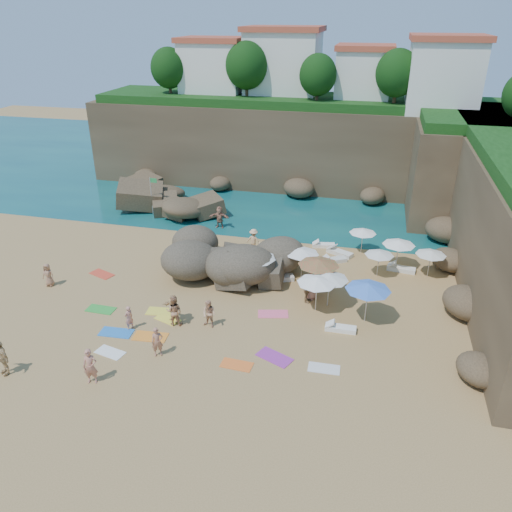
% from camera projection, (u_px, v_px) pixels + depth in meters
% --- Properties ---
extents(ground, '(120.00, 120.00, 0.00)m').
position_uv_depth(ground, '(213.00, 302.00, 31.00)').
color(ground, tan).
rests_on(ground, ground).
extents(seawater, '(120.00, 120.00, 0.00)m').
position_uv_depth(seawater, '(294.00, 169.00, 57.17)').
color(seawater, '#0C4751').
rests_on(seawater, ground).
extents(cliff_back, '(44.00, 8.00, 8.00)m').
position_uv_depth(cliff_back, '(307.00, 146.00, 50.62)').
color(cliff_back, brown).
rests_on(cliff_back, ground).
extents(cliff_corner, '(10.00, 12.00, 8.00)m').
position_uv_depth(cliff_corner, '(471.00, 169.00, 43.10)').
color(cliff_corner, brown).
rests_on(cliff_corner, ground).
extents(rock_promontory, '(12.00, 7.00, 2.00)m').
position_uv_depth(rock_promontory, '(155.00, 202.00, 47.27)').
color(rock_promontory, brown).
rests_on(rock_promontory, ground).
extents(clifftop_buildings, '(28.48, 9.48, 7.00)m').
position_uv_depth(clifftop_buildings, '(321.00, 69.00, 47.92)').
color(clifftop_buildings, white).
rests_on(clifftop_buildings, cliff_back).
extents(clifftop_trees, '(35.60, 23.82, 4.40)m').
position_uv_depth(clifftop_trees, '(334.00, 77.00, 42.05)').
color(clifftop_trees, '#11380F').
rests_on(clifftop_trees, ground).
extents(marina_masts, '(3.10, 0.10, 6.00)m').
position_uv_depth(marina_masts, '(158.00, 135.00, 59.32)').
color(marina_masts, white).
rests_on(marina_masts, ground).
extents(rock_outcrop, '(7.40, 5.71, 2.86)m').
position_uv_depth(rock_outcrop, '(229.00, 273.00, 34.51)').
color(rock_outcrop, brown).
rests_on(rock_outcrop, ground).
extents(flag_pole, '(0.67, 0.07, 3.43)m').
position_uv_depth(flag_pole, '(152.00, 191.00, 43.43)').
color(flag_pole, silver).
rests_on(flag_pole, ground).
extents(parasol_0, '(2.25, 2.25, 2.13)m').
position_uv_depth(parasol_0, '(302.00, 251.00, 33.06)').
color(parasol_0, silver).
rests_on(parasol_0, ground).
extents(parasol_1, '(1.96, 1.96, 1.85)m').
position_uv_depth(parasol_1, '(379.00, 253.00, 33.40)').
color(parasol_1, silver).
rests_on(parasol_1, ground).
extents(parasol_2, '(1.99, 1.99, 1.88)m').
position_uv_depth(parasol_2, '(363.00, 231.00, 36.65)').
color(parasol_2, silver).
rests_on(parasol_2, ground).
extents(parasol_4, '(2.25, 2.25, 2.13)m').
position_uv_depth(parasol_4, '(399.00, 243.00, 34.30)').
color(parasol_4, silver).
rests_on(parasol_4, ground).
extents(parasol_5, '(2.54, 2.54, 2.40)m').
position_uv_depth(parasol_5, '(256.00, 256.00, 31.92)').
color(parasol_5, silver).
rests_on(parasol_5, ground).
extents(parasol_6, '(2.61, 2.61, 2.46)m').
position_uv_depth(parasol_6, '(319.00, 262.00, 30.93)').
color(parasol_6, silver).
rests_on(parasol_6, ground).
extents(parasol_7, '(2.04, 2.04, 1.93)m').
position_uv_depth(parasol_7, '(431.00, 253.00, 33.28)').
color(parasol_7, silver).
rests_on(parasol_7, ground).
extents(parasol_8, '(2.32, 2.32, 2.20)m').
position_uv_depth(parasol_8, '(329.00, 277.00, 29.76)').
color(parasol_8, silver).
rests_on(parasol_8, ground).
extents(parasol_9, '(2.40, 2.40, 2.27)m').
position_uv_depth(parasol_9, '(317.00, 280.00, 29.26)').
color(parasol_9, silver).
rests_on(parasol_9, ground).
extents(parasol_10, '(2.62, 2.62, 2.48)m').
position_uv_depth(parasol_10, '(368.00, 287.00, 28.15)').
color(parasol_10, silver).
rests_on(parasol_10, ground).
extents(lounger_0, '(1.78, 0.89, 0.27)m').
position_uv_depth(lounger_0, '(324.00, 245.00, 38.23)').
color(lounger_0, white).
rests_on(lounger_0, ground).
extents(lounger_1, '(2.06, 1.50, 0.31)m').
position_uv_depth(lounger_1, '(340.00, 253.00, 36.99)').
color(lounger_1, white).
rests_on(lounger_1, ground).
extents(lounger_2, '(1.96, 1.50, 0.30)m').
position_uv_depth(lounger_2, '(333.00, 260.00, 35.86)').
color(lounger_2, silver).
rests_on(lounger_2, ground).
extents(lounger_3, '(2.15, 1.38, 0.32)m').
position_uv_depth(lounger_3, '(279.00, 278.00, 33.46)').
color(lounger_3, silver).
rests_on(lounger_3, ground).
extents(lounger_4, '(1.98, 0.88, 0.30)m').
position_uv_depth(lounger_4, '(401.00, 269.00, 34.67)').
color(lounger_4, white).
rests_on(lounger_4, ground).
extents(lounger_5, '(1.74, 0.59, 0.27)m').
position_uv_depth(lounger_5, '(341.00, 328.00, 28.19)').
color(lounger_5, white).
rests_on(lounger_5, ground).
extents(towel_0, '(1.91, 1.04, 0.03)m').
position_uv_depth(towel_0, '(116.00, 333.00, 28.04)').
color(towel_0, blue).
rests_on(towel_0, ground).
extents(towel_2, '(1.96, 1.10, 0.03)m').
position_uv_depth(towel_2, '(150.00, 337.00, 27.69)').
color(towel_2, orange).
rests_on(towel_2, ground).
extents(towel_4, '(1.89, 1.10, 0.03)m').
position_uv_depth(towel_4, '(162.00, 312.00, 30.00)').
color(towel_4, yellow).
rests_on(towel_4, ground).
extents(towel_5, '(1.72, 1.13, 0.03)m').
position_uv_depth(towel_5, '(110.00, 352.00, 26.41)').
color(towel_5, white).
rests_on(towel_5, ground).
extents(towel_6, '(2.10, 1.63, 0.03)m').
position_uv_depth(towel_6, '(274.00, 357.00, 26.04)').
color(towel_6, purple).
rests_on(towel_6, ground).
extents(towel_7, '(1.92, 1.42, 0.03)m').
position_uv_depth(towel_7, '(102.00, 274.00, 34.28)').
color(towel_7, red).
rests_on(towel_7, ground).
extents(towel_9, '(1.95, 1.28, 0.03)m').
position_uv_depth(towel_9, '(273.00, 314.00, 29.77)').
color(towel_9, '#FE6386').
rests_on(towel_9, ground).
extents(towel_10, '(1.67, 0.90, 0.03)m').
position_uv_depth(towel_10, '(237.00, 365.00, 25.49)').
color(towel_10, orange).
rests_on(towel_10, ground).
extents(towel_11, '(1.76, 0.91, 0.03)m').
position_uv_depth(towel_11, '(101.00, 309.00, 30.22)').
color(towel_11, green).
rests_on(towel_11, ground).
extents(towel_12, '(1.69, 1.24, 0.03)m').
position_uv_depth(towel_12, '(168.00, 319.00, 29.26)').
color(towel_12, '#FFEA43').
rests_on(towel_12, ground).
extents(towel_13, '(1.62, 0.85, 0.03)m').
position_uv_depth(towel_13, '(324.00, 368.00, 25.23)').
color(towel_13, silver).
rests_on(towel_13, ground).
extents(person_stand_0, '(0.78, 0.61, 1.90)m').
position_uv_depth(person_stand_0, '(90.00, 366.00, 23.91)').
color(person_stand_0, tan).
rests_on(person_stand_0, ground).
extents(person_stand_1, '(1.03, 0.88, 1.84)m').
position_uv_depth(person_stand_1, '(174.00, 311.00, 28.40)').
color(person_stand_1, tan).
rests_on(person_stand_1, ground).
extents(person_stand_2, '(1.18, 0.59, 1.76)m').
position_uv_depth(person_stand_2, '(254.00, 240.00, 37.29)').
color(person_stand_2, '#FAC68E').
rests_on(person_stand_2, ground).
extents(person_stand_3, '(0.45, 1.02, 1.72)m').
position_uv_depth(person_stand_3, '(307.00, 290.00, 30.66)').
color(person_stand_3, olive).
rests_on(person_stand_3, ground).
extents(person_stand_4, '(0.97, 0.70, 1.78)m').
position_uv_depth(person_stand_4, '(311.00, 286.00, 31.00)').
color(person_stand_4, tan).
rests_on(person_stand_4, ground).
extents(person_stand_5, '(1.72, 0.51, 1.85)m').
position_uv_depth(person_stand_5, '(219.00, 217.00, 41.31)').
color(person_stand_5, '#A96F54').
rests_on(person_stand_5, ground).
extents(person_stand_6, '(0.56, 0.64, 1.48)m').
position_uv_depth(person_stand_6, '(129.00, 318.00, 28.08)').
color(person_stand_6, tan).
rests_on(person_stand_6, ground).
extents(person_lie_1, '(1.85, 2.19, 0.46)m').
position_uv_depth(person_lie_1, '(6.00, 370.00, 24.81)').
color(person_lie_1, tan).
rests_on(person_lie_1, ground).
extents(person_lie_2, '(0.81, 1.58, 0.41)m').
position_uv_depth(person_lie_2, '(50.00, 283.00, 32.78)').
color(person_lie_2, '#A47052').
rests_on(person_lie_2, ground).
extents(person_lie_3, '(2.19, 2.24, 0.45)m').
position_uv_depth(person_lie_3, '(174.00, 318.00, 29.01)').
color(person_lie_3, tan).
rests_on(person_lie_3, ground).
extents(person_lie_4, '(1.33, 1.73, 0.39)m').
position_uv_depth(person_lie_4, '(158.00, 352.00, 26.13)').
color(person_lie_4, '#AB6F55').
rests_on(person_lie_4, ground).
extents(person_lie_5, '(1.23, 1.82, 0.63)m').
position_uv_depth(person_lie_5, '(209.00, 322.00, 28.44)').
color(person_lie_5, tan).
rests_on(person_lie_5, ground).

